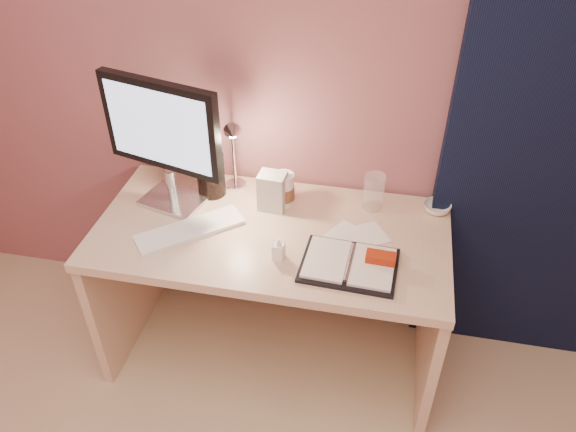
% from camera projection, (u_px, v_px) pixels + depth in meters
% --- Properties ---
extents(room, '(3.50, 3.50, 3.50)m').
position_uv_depth(room, '(540.00, 125.00, 2.06)').
color(room, '#C6B28E').
rests_on(room, ground).
extents(desk, '(1.40, 0.70, 0.73)m').
position_uv_depth(desk, '(276.00, 260.00, 2.41)').
color(desk, beige).
rests_on(desk, ground).
extents(monitor, '(0.51, 0.24, 0.55)m').
position_uv_depth(monitor, '(164.00, 134.00, 2.17)').
color(monitor, silver).
rests_on(monitor, desk).
extents(keyboard, '(0.41, 0.37, 0.02)m').
position_uv_depth(keyboard, '(190.00, 230.00, 2.20)').
color(keyboard, white).
rests_on(keyboard, desk).
extents(planner, '(0.36, 0.28, 0.05)m').
position_uv_depth(planner, '(352.00, 264.00, 2.04)').
color(planner, black).
rests_on(planner, desk).
extents(paper_a, '(0.19, 0.19, 0.00)m').
position_uv_depth(paper_a, '(368.00, 235.00, 2.19)').
color(paper_a, white).
rests_on(paper_a, desk).
extents(paper_b, '(0.19, 0.19, 0.00)m').
position_uv_depth(paper_b, '(347.00, 236.00, 2.19)').
color(paper_b, white).
rests_on(paper_b, desk).
extents(coffee_cup, '(0.09, 0.09, 0.14)m').
position_uv_depth(coffee_cup, '(284.00, 190.00, 2.32)').
color(coffee_cup, white).
rests_on(coffee_cup, desk).
extents(clear_cup, '(0.09, 0.09, 0.15)m').
position_uv_depth(clear_cup, '(374.00, 192.00, 2.29)').
color(clear_cup, white).
rests_on(clear_cup, desk).
extents(bowl, '(0.14, 0.14, 0.04)m').
position_uv_depth(bowl, '(437.00, 208.00, 2.31)').
color(bowl, white).
rests_on(bowl, desk).
extents(lotion_bottle, '(0.05, 0.05, 0.09)m').
position_uv_depth(lotion_bottle, '(279.00, 248.00, 2.06)').
color(lotion_bottle, white).
rests_on(lotion_bottle, desk).
extents(dark_jar, '(0.12, 0.12, 0.17)m').
position_uv_depth(dark_jar, '(211.00, 177.00, 2.37)').
color(dark_jar, black).
rests_on(dark_jar, desk).
extents(product_box, '(0.11, 0.09, 0.16)m').
position_uv_depth(product_box, '(272.00, 191.00, 2.29)').
color(product_box, silver).
rests_on(product_box, desk).
extents(desk_lamp, '(0.13, 0.23, 0.38)m').
position_uv_depth(desk_lamp, '(219.00, 149.00, 2.25)').
color(desk_lamp, silver).
rests_on(desk_lamp, desk).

